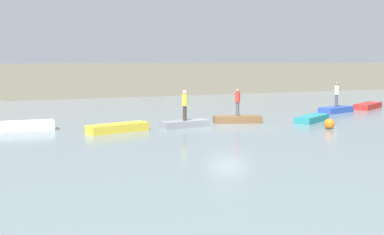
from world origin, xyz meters
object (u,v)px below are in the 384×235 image
rowboat_grey (185,124)px  rowboat_teal (312,119)px  mooring_buoy (329,124)px  rowboat_red (368,106)px  rowboat_white (24,126)px  rowboat_blue (336,110)px  person_white_shirt (337,93)px  rowboat_brown (237,119)px  rowboat_yellow (118,128)px  person_yellow_shirt (185,103)px  person_red_shirt (238,101)px

rowboat_grey → rowboat_teal: (8.45, -0.87, 0.00)m
mooring_buoy → rowboat_red: bearing=37.1°
rowboat_white → rowboat_blue: size_ratio=1.08×
rowboat_grey → person_white_shirt: 13.75m
rowboat_red → person_white_shirt: 4.78m
rowboat_blue → rowboat_red: (4.41, 1.35, 0.00)m
rowboat_grey → rowboat_brown: bearing=2.2°
rowboat_white → person_white_shirt: bearing=4.1°
rowboat_brown → rowboat_blue: rowboat_brown is taller
rowboat_grey → rowboat_brown: size_ratio=0.97×
rowboat_yellow → person_yellow_shirt: person_yellow_shirt is taller
rowboat_yellow → rowboat_blue: (17.47, 2.93, -0.01)m
rowboat_red → person_red_shirt: 14.50m
rowboat_teal → mooring_buoy: (-1.19, -3.06, 0.10)m
rowboat_brown → mooring_buoy: (3.46, -4.50, 0.08)m
person_white_shirt → rowboat_teal: bearing=-144.2°
rowboat_blue → person_white_shirt: size_ratio=1.63×
person_white_shirt → rowboat_grey: bearing=-168.6°
rowboat_grey → mooring_buoy: mooring_buoy is taller
rowboat_teal → person_yellow_shirt: bearing=144.1°
rowboat_brown → person_yellow_shirt: bearing=-152.8°
rowboat_white → rowboat_blue: rowboat_white is taller
rowboat_grey → person_yellow_shirt: 1.20m
person_red_shirt → rowboat_white: bearing=171.9°
rowboat_yellow → person_white_shirt: bearing=-5.2°
person_yellow_shirt → rowboat_red: bearing=12.8°
rowboat_teal → mooring_buoy: 3.28m
rowboat_white → person_red_shirt: (12.53, -1.78, 1.12)m
rowboat_brown → person_red_shirt: person_red_shirt is taller
rowboat_yellow → person_yellow_shirt: 4.22m
rowboat_brown → rowboat_red: size_ratio=0.78×
person_red_shirt → mooring_buoy: (3.46, -4.50, -1.08)m
rowboat_red → rowboat_blue: bearing=168.1°
rowboat_teal → rowboat_red: (9.38, 4.94, 0.02)m
person_red_shirt → mooring_buoy: 5.78m
rowboat_blue → person_red_shirt: bearing=176.1°
rowboat_grey → rowboat_red: (17.83, 4.06, 0.03)m
rowboat_brown → person_yellow_shirt: person_yellow_shirt is taller
rowboat_yellow → rowboat_red: 22.29m
rowboat_yellow → mooring_buoy: (11.32, -3.72, 0.07)m
rowboat_yellow → mooring_buoy: mooring_buoy is taller
rowboat_red → person_yellow_shirt: person_yellow_shirt is taller
rowboat_teal → person_white_shirt: (4.97, 3.59, 1.28)m
rowboat_teal → rowboat_red: rowboat_red is taller
rowboat_blue → rowboat_red: size_ratio=0.80×
rowboat_blue → person_white_shirt: bearing=149.4°
person_white_shirt → rowboat_red: bearing=17.0°
person_red_shirt → rowboat_brown: bearing=180.0°
rowboat_yellow → rowboat_brown: 7.90m
person_white_shirt → rowboat_blue: bearing=-14.0°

